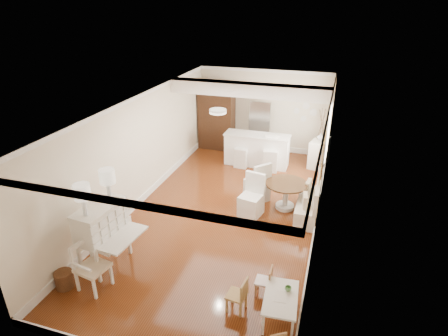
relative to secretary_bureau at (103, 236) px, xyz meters
The scene contains 19 objects.
room 3.67m from the secretary_bureau, 60.16° to the left, with size 9.00×9.04×2.82m.
secretary_bureau is the anchor object (origin of this frame).
gustavian_armchair 0.70m from the secretary_bureau, 75.05° to the right, with size 0.55×0.55×0.96m, color white.
wicker_basket 1.03m from the secretary_bureau, 115.40° to the right, with size 0.33×0.33×0.33m, color #56311B.
kids_table 3.61m from the secretary_bureau, ahead, with size 0.55×0.91×0.46m, color white.
kids_chair_a 2.87m from the secretary_bureau, ahead, with size 0.32×0.32×0.67m, color tan.
kids_chair_b 3.21m from the secretary_bureau, ahead, with size 0.29×0.29×0.60m, color #A97A4D.
banquette 4.83m from the secretary_bureau, 40.74° to the left, with size 0.52×1.60×0.98m, color silver.
dining_table 4.52m from the secretary_bureau, 46.92° to the left, with size 1.05×1.05×0.71m, color #4F3119.
slip_chair_near 3.57m from the secretary_bureau, 49.42° to the left, with size 0.51×0.53×1.07m, color white.
slip_chair_far 4.21m from the secretary_bureau, 57.09° to the left, with size 0.52×0.54×1.09m, color silver.
breakfast_counter 6.02m from the secretary_bureau, 72.92° to the left, with size 2.05×0.65×1.03m, color white.
bar_stool_left 5.64m from the secretary_bureau, 76.12° to the left, with size 0.40×0.40×1.01m, color white.
bar_stool_right 5.91m from the secretary_bureau, 67.30° to the left, with size 0.44×0.44×1.11m, color silver.
pantry_cabinet 6.85m from the secretary_bureau, 89.44° to the left, with size 1.20×0.60×2.30m, color #381E11.
fridge 7.08m from the secretary_bureau, 73.86° to the left, with size 0.75×0.65×1.80m, color silver.
sideboard 7.28m from the secretary_bureau, 59.75° to the left, with size 0.41×0.92×0.88m, color white.
pencil_cup 3.66m from the secretary_bureau, ahead, with size 0.11×0.11×0.08m, color #609A5A.
branch_vase 7.28m from the secretary_bureau, 59.75° to the left, with size 0.20×0.20×0.21m, color white.
Camera 1 is at (2.41, -7.76, 4.94)m, focal length 30.00 mm.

